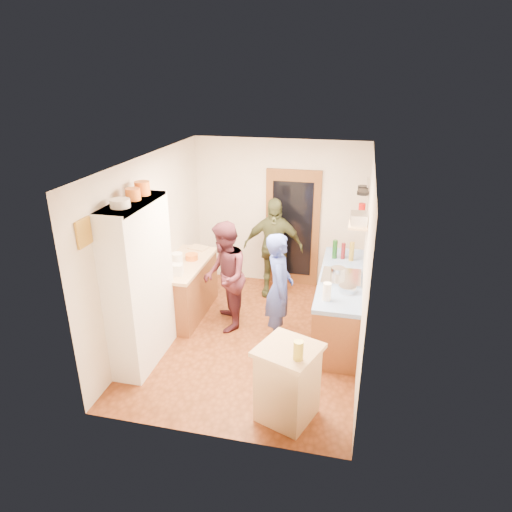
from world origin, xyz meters
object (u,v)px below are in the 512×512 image
(person_left, at_px, (227,276))
(island_base, at_px, (287,385))
(right_counter_base, at_px, (339,305))
(hutch_body, at_px, (140,285))
(person_back, at_px, (274,248))
(person_hob, at_px, (281,289))

(person_left, bearing_deg, island_base, 15.60)
(right_counter_base, distance_m, island_base, 2.06)
(hutch_body, distance_m, person_back, 2.63)
(person_hob, relative_size, person_left, 0.98)
(hutch_body, relative_size, island_base, 2.56)
(right_counter_base, relative_size, person_back, 1.27)
(right_counter_base, bearing_deg, person_back, 140.72)
(person_hob, bearing_deg, hutch_body, 104.89)
(island_base, height_order, person_back, person_back)
(person_back, bearing_deg, person_left, -117.34)
(person_hob, height_order, person_back, person_back)
(person_left, bearing_deg, person_hob, 55.87)
(island_base, bearing_deg, person_back, 103.85)
(island_base, height_order, person_left, person_left)
(hutch_body, relative_size, person_hob, 1.35)
(person_hob, distance_m, person_left, 0.90)
(person_left, bearing_deg, person_back, 139.45)
(person_left, bearing_deg, hutch_body, -56.78)
(right_counter_base, xyz_separation_m, person_left, (-1.66, -0.23, 0.41))
(hutch_body, xyz_separation_m, person_hob, (1.70, 0.83, -0.28))
(hutch_body, height_order, person_left, hutch_body)
(person_hob, relative_size, person_back, 0.95)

